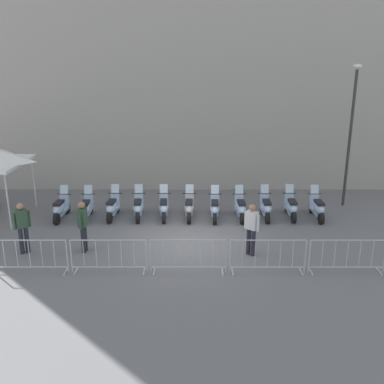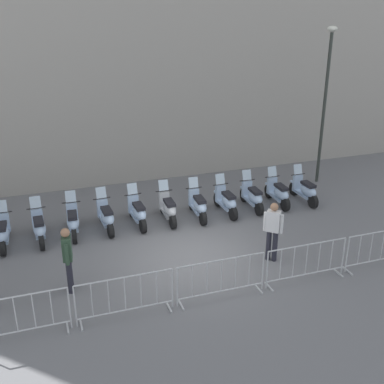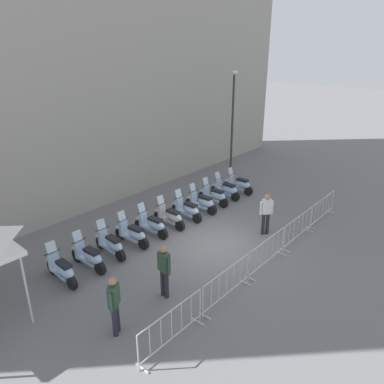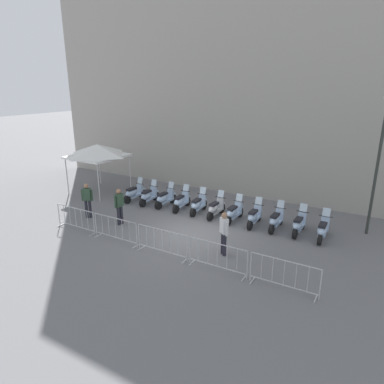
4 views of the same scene
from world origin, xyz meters
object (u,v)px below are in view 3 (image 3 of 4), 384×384
object	(u,v)px
barrier_segment_3	(298,228)
motorcycle_2	(111,244)
barrier_segment_1	(227,284)
motorcycle_5	(170,217)
officer_mid_plaza	(114,302)
motorcycle_1	(89,257)
street_lamp	(233,116)
motorcycle_3	(133,234)
barrier_segment_0	(172,327)
motorcycle_8	(215,196)
officer_by_barriers	(164,268)
barrier_segment_2	(267,253)
motorcycle_10	(239,185)
motorcycle_9	(226,190)
officer_near_row_end	(266,212)
motorcycle_0	(62,270)
motorcycle_4	(152,225)
barrier_segment_4	(323,209)
motorcycle_6	(188,210)
motorcycle_7	(202,202)

from	to	relation	value
barrier_segment_3	motorcycle_2	bearing A→B (deg)	140.94
barrier_segment_1	barrier_segment_3	size ratio (longest dim) A/B	1.00
motorcycle_5	officer_mid_plaza	distance (m)	6.25
motorcycle_1	street_lamp	world-z (taller)	street_lamp
motorcycle_2	motorcycle_3	xyz separation A→B (m)	(1.02, 0.02, 0.00)
barrier_segment_0	barrier_segment_1	world-z (taller)	same
motorcycle_5	motorcycle_8	bearing A→B (deg)	1.46
motorcycle_1	officer_by_barriers	bearing A→B (deg)	-77.31
motorcycle_1	officer_mid_plaza	bearing A→B (deg)	-111.97
barrier_segment_3	street_lamp	distance (m)	8.08
motorcycle_1	barrier_segment_2	size ratio (longest dim) A/B	0.76
motorcycle_10	street_lamp	bearing A→B (deg)	47.87
motorcycle_2	barrier_segment_1	world-z (taller)	motorcycle_2
officer_mid_plaza	motorcycle_9	bearing A→B (deg)	20.25
motorcycle_5	barrier_segment_0	size ratio (longest dim) A/B	0.76
motorcycle_9	motorcycle_1	bearing A→B (deg)	-177.75
officer_by_barriers	officer_near_row_end	bearing A→B (deg)	-1.45
motorcycle_9	officer_mid_plaza	bearing A→B (deg)	-159.75
motorcycle_0	motorcycle_4	bearing A→B (deg)	3.02
barrier_segment_4	officer_near_row_end	size ratio (longest dim) A/B	1.31
street_lamp	officer_near_row_end	distance (m)	7.21
motorcycle_8	motorcycle_10	bearing A→B (deg)	-0.08
barrier_segment_0	barrier_segment_4	world-z (taller)	same
motorcycle_6	officer_by_barriers	world-z (taller)	officer_by_barriers
motorcycle_1	barrier_segment_0	size ratio (longest dim) A/B	0.76
motorcycle_7	motorcycle_8	bearing A→B (deg)	5.24
barrier_segment_3	officer_by_barriers	size ratio (longest dim) A/B	1.31
motorcycle_8	motorcycle_0	bearing A→B (deg)	-177.98
motorcycle_2	officer_near_row_end	world-z (taller)	officer_near_row_end
motorcycle_7	street_lamp	world-z (taller)	street_lamp
barrier_segment_1	street_lamp	world-z (taller)	street_lamp
barrier_segment_0	officer_mid_plaza	xyz separation A→B (m)	(-0.70, 1.35, 0.45)
barrier_segment_3	officer_near_row_end	bearing A→B (deg)	106.62
motorcycle_8	officer_by_barriers	world-z (taller)	officer_by_barriers
motorcycle_2	motorcycle_9	world-z (taller)	same
motorcycle_7	barrier_segment_1	world-z (taller)	motorcycle_7
barrier_segment_3	officer_mid_plaza	xyz separation A→B (m)	(-7.73, 1.19, 0.45)
motorcycle_4	motorcycle_10	world-z (taller)	same
motorcycle_6	officer_near_row_end	bearing A→B (deg)	-71.42
motorcycle_3	officer_mid_plaza	distance (m)	4.66
officer_mid_plaza	barrier_segment_4	bearing A→B (deg)	-6.43
barrier_segment_3	officer_mid_plaza	size ratio (longest dim) A/B	1.31
motorcycle_0	barrier_segment_0	distance (m)	4.47
motorcycle_8	barrier_segment_1	world-z (taller)	motorcycle_8
barrier_segment_1	barrier_segment_0	bearing A→B (deg)	-178.67
barrier_segment_1	street_lamp	xyz separation A→B (m)	(8.81, 6.37, 3.01)
motorcycle_2	motorcycle_3	world-z (taller)	same
motorcycle_2	barrier_segment_2	distance (m)	5.48
officer_near_row_end	officer_mid_plaza	world-z (taller)	same
motorcycle_7	barrier_segment_0	size ratio (longest dim) A/B	0.76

